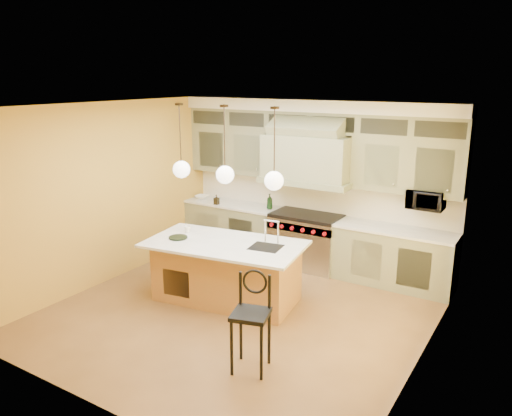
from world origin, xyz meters
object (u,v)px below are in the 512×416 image
Objects in this scene: counter_stool at (251,315)px; kitchen_island at (227,270)px; range at (306,240)px; microwave at (426,199)px.

kitchen_island is at bearing 117.78° from counter_stool.
kitchen_island is 2.11× the size of counter_stool.
microwave reaches higher than range.
microwave is at bearing 3.12° from range.
microwave is at bearing 31.70° from kitchen_island.
range is at bearing -176.88° from microwave.
counter_stool is 2.14× the size of microwave.
microwave is (2.34, 1.98, 0.98)m from kitchen_island.
kitchen_island is at bearing -139.88° from microwave.
microwave reaches higher than counter_stool.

